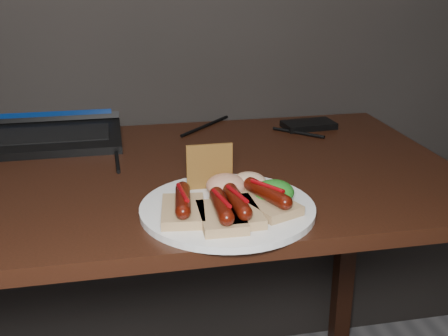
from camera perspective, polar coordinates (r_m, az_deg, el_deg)
name	(u,v)px	position (r m, az deg, el deg)	size (l,w,h in m)	color
desk	(123,213)	(1.20, -10.25, -4.56)	(1.40, 0.70, 0.75)	#32150C
laptop	(39,114)	(1.45, -18.25, 5.22)	(0.38, 0.33, 0.25)	black
hard_drive	(309,125)	(1.47, 8.59, 4.35)	(0.13, 0.07, 0.02)	black
desk_cables	(135,146)	(1.32, -8.99, 2.26)	(0.91, 0.41, 0.01)	black
plate	(227,209)	(0.97, 0.35, -4.14)	(0.30, 0.30, 0.01)	white
bread_sausage_left	(183,206)	(0.93, -4.19, -3.88)	(0.08, 0.12, 0.04)	tan
bread_sausage_center	(237,207)	(0.92, 1.33, -4.03)	(0.07, 0.12, 0.04)	tan
bread_sausage_right	(267,199)	(0.96, 4.39, -3.18)	(0.11, 0.13, 0.04)	tan
bread_sausage_extra	(221,212)	(0.91, -0.26, -4.49)	(0.07, 0.12, 0.04)	tan
crispbread	(210,166)	(1.03, -1.48, 0.17)	(0.09, 0.01, 0.09)	olive
salad_greens	(274,192)	(0.98, 5.11, -2.42)	(0.07, 0.07, 0.04)	#136116
salsa_mound	(226,186)	(1.00, 0.21, -1.80)	(0.07, 0.07, 0.04)	maroon
coleslaw_mound	(249,182)	(1.02, 2.55, -1.47)	(0.06, 0.06, 0.04)	beige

